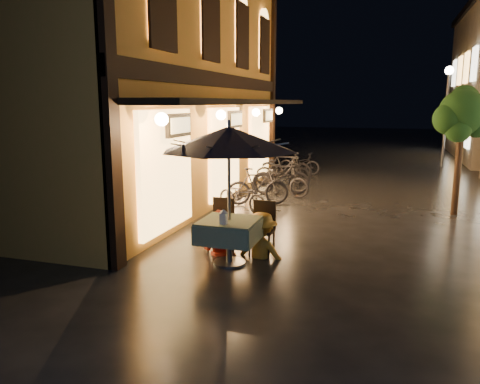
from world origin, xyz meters
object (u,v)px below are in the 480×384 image
(person_yellow, at_px, (262,214))
(bicycle_0, at_px, (242,196))
(table_lantern, at_px, (223,216))
(person_orange, at_px, (220,211))
(cafe_table, at_px, (229,231))
(patio_umbrella, at_px, (229,139))

(person_yellow, distance_m, bicycle_0, 3.53)
(table_lantern, bearing_deg, person_orange, 113.87)
(cafe_table, bearing_deg, bicycle_0, 104.29)
(person_yellow, bearing_deg, person_orange, 3.87)
(person_orange, relative_size, bicycle_0, 1.01)
(table_lantern, distance_m, person_yellow, 0.95)
(cafe_table, relative_size, person_orange, 0.63)
(cafe_table, xyz_separation_m, person_orange, (-0.38, 0.57, 0.20))
(patio_umbrella, relative_size, person_orange, 1.57)
(person_orange, height_order, person_yellow, person_yellow)
(person_orange, bearing_deg, table_lantern, 119.40)
(table_lantern, relative_size, person_orange, 0.16)
(bicycle_0, bearing_deg, patio_umbrella, -141.72)
(patio_umbrella, relative_size, person_yellow, 1.56)
(cafe_table, height_order, table_lantern, table_lantern)
(person_orange, bearing_deg, bicycle_0, -74.16)
(person_yellow, bearing_deg, table_lantern, 68.32)
(patio_umbrella, height_order, person_yellow, patio_umbrella)
(cafe_table, distance_m, table_lantern, 0.44)
(patio_umbrella, height_order, person_orange, patio_umbrella)
(cafe_table, bearing_deg, table_lantern, -90.00)
(cafe_table, height_order, bicycle_0, bicycle_0)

